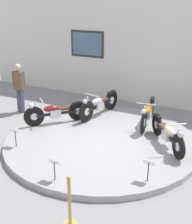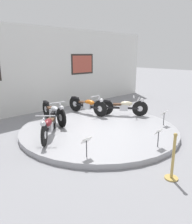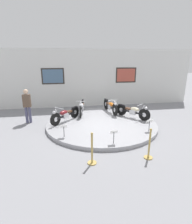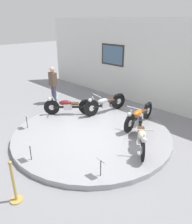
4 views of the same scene
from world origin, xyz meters
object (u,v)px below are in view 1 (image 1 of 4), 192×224
(motorcycle_silver, at_px, (99,104))
(info_placard_front_left, at_px, (15,133))
(motorcycle_orange, at_px, (148,113))
(visitor_standing, at_px, (19,85))
(info_placard_front_centre, at_px, (54,165))
(motorcycle_maroon, at_px, (55,112))
(info_placard_front_right, at_px, (149,165))
(motorcycle_cream, at_px, (168,133))
(stanchion_post_right_of_entry, at_px, (70,209))

(motorcycle_silver, distance_m, info_placard_front_left, 3.03)
(motorcycle_orange, height_order, info_placard_front_left, motorcycle_orange)
(motorcycle_silver, distance_m, visitor_standing, 2.79)
(info_placard_front_centre, xyz_separation_m, visitor_standing, (-3.52, 3.18, 0.43))
(motorcycle_maroon, xyz_separation_m, info_placard_front_right, (3.47, -1.74, -0.00))
(motorcycle_maroon, relative_size, motorcycle_silver, 0.74)
(motorcycle_maroon, xyz_separation_m, motorcycle_orange, (2.52, 1.14, 0.02))
(visitor_standing, bearing_deg, motorcycle_cream, -6.50)
(motorcycle_orange, relative_size, motorcycle_cream, 1.26)
(info_placard_front_centre, xyz_separation_m, info_placard_front_right, (1.76, 0.85, 0.00))
(visitor_standing, bearing_deg, motorcycle_maroon, -18.18)
(info_placard_front_centre, bearing_deg, info_placard_front_right, 25.75)
(motorcycle_orange, distance_m, motorcycle_cream, 1.45)
(motorcycle_maroon, relative_size, visitor_standing, 0.87)
(info_placard_front_left, bearing_deg, motorcycle_cream, 26.60)
(stanchion_post_right_of_entry, bearing_deg, motorcycle_orange, 91.28)
(motorcycle_silver, height_order, motorcycle_cream, motorcycle_silver)
(motorcycle_orange, height_order, stanchion_post_right_of_entry, stanchion_post_right_of_entry)
(motorcycle_silver, height_order, info_placard_front_left, motorcycle_silver)
(info_placard_front_centre, distance_m, info_placard_front_right, 1.95)
(info_placard_front_left, bearing_deg, info_placard_front_right, 0.00)
(info_placard_front_right, bearing_deg, info_placard_front_left, 180.00)
(motorcycle_silver, bearing_deg, info_placard_front_right, -48.24)
(info_placard_front_left, height_order, stanchion_post_right_of_entry, stanchion_post_right_of_entry)
(motorcycle_silver, relative_size, motorcycle_orange, 1.01)
(visitor_standing, bearing_deg, info_placard_front_left, -52.98)
(visitor_standing, height_order, stanchion_post_right_of_entry, visitor_standing)
(info_placard_front_left, relative_size, info_placard_front_right, 1.00)
(info_placard_front_centre, bearing_deg, motorcycle_orange, 77.72)
(motorcycle_maroon, distance_m, motorcycle_orange, 2.77)
(motorcycle_cream, bearing_deg, info_placard_front_left, -153.40)
(motorcycle_silver, height_order, visitor_standing, visitor_standing)
(info_placard_front_centre, bearing_deg, visitor_standing, 137.88)
(info_placard_front_right, distance_m, stanchion_post_right_of_entry, 1.95)
(motorcycle_maroon, bearing_deg, motorcycle_silver, 51.77)
(stanchion_post_right_of_entry, bearing_deg, motorcycle_maroon, 127.03)
(motorcycle_silver, relative_size, info_placard_front_centre, 3.90)
(visitor_standing, bearing_deg, info_placard_front_right, -23.84)
(motorcycle_cream, relative_size, info_placard_front_centre, 3.08)
(motorcycle_silver, relative_size, info_placard_front_left, 3.90)
(motorcycle_cream, xyz_separation_m, stanchion_post_right_of_entry, (-0.79, -3.48, -0.18))
(motorcycle_orange, bearing_deg, info_placard_front_right, -71.77)
(motorcycle_orange, relative_size, info_placard_front_right, 3.87)
(motorcycle_cream, distance_m, visitor_standing, 5.28)
(info_placard_front_left, bearing_deg, stanchion_post_right_of_entry, -33.09)
(motorcycle_orange, height_order, visitor_standing, visitor_standing)
(motorcycle_cream, bearing_deg, visitor_standing, 173.50)
(visitor_standing, xyz_separation_m, stanchion_post_right_of_entry, (4.43, -4.07, -0.61))
(motorcycle_maroon, height_order, info_placard_front_centre, motorcycle_maroon)
(motorcycle_maroon, height_order, motorcycle_orange, motorcycle_orange)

